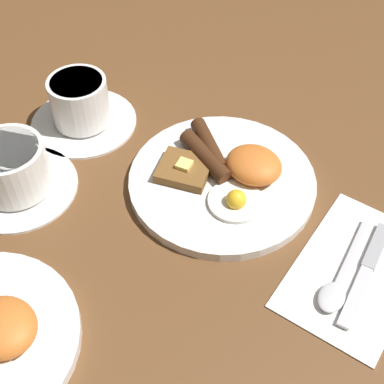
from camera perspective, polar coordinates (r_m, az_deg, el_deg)
ground_plane at (r=0.75m, az=3.19°, el=0.76°), size 3.00×3.00×0.00m
breakfast_plate_near at (r=0.75m, az=3.44°, el=1.62°), size 0.26×0.26×0.05m
teacup_near at (r=0.84m, az=-11.76°, el=8.99°), size 0.16×0.16×0.08m
teacup_far at (r=0.76m, az=-18.63°, el=2.09°), size 0.16×0.16×0.08m
napkin at (r=0.69m, az=17.02°, el=-7.96°), size 0.14×0.22×0.01m
knife at (r=0.69m, az=18.23°, el=-7.62°), size 0.04×0.17×0.01m
spoon at (r=0.67m, az=15.18°, el=-9.65°), size 0.04×0.16×0.01m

